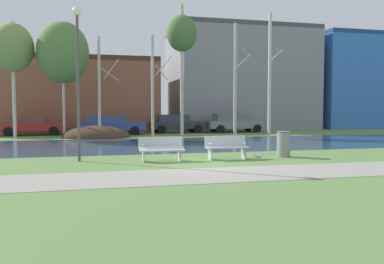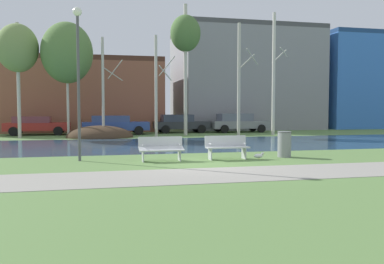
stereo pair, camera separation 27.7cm
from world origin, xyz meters
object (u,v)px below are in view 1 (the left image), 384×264
bench_right (227,147)px  bench_left (161,148)px  streetlamp (78,59)px  trash_bin (284,144)px  parked_hatch_third_dark (176,123)px  parked_wagon_fourth_grey (234,122)px  parked_sedan_second_blue (110,124)px  seagull (259,155)px  parked_van_nearest_red (31,125)px

bench_right → bench_left: bearing=180.0°
streetlamp → trash_bin: bearing=-4.2°
bench_right → trash_bin: (2.38, 0.15, 0.05)m
bench_right → parked_hatch_third_dark: size_ratio=0.37×
streetlamp → parked_wagon_fourth_grey: (11.32, 15.31, -2.84)m
parked_hatch_third_dark → parked_wagon_fourth_grey: bearing=-5.1°
bench_left → trash_bin: size_ratio=1.60×
bench_right → parked_sedan_second_blue: size_ratio=0.33×
bench_right → parked_wagon_fourth_grey: 17.12m
bench_right → parked_sedan_second_blue: parked_sedan_second_blue is taller
trash_bin → parked_wagon_fourth_grey: 16.28m
bench_left → seagull: bench_left is taller
parked_van_nearest_red → streetlamp: bearing=-75.9°
bench_right → parked_van_nearest_red: bearing=119.8°
bench_left → bench_right: bearing=0.0°
bench_left → parked_sedan_second_blue: 15.35m
streetlamp → parked_sedan_second_blue: 14.95m
seagull → parked_van_nearest_red: bearing=122.5°
trash_bin → streetlamp: bearing=175.8°
seagull → streetlamp: bearing=171.7°
seagull → parked_hatch_third_dark: 16.67m
bench_left → trash_bin: 4.84m
parked_van_nearest_red → parked_hatch_third_dark: bearing=2.4°
parked_wagon_fourth_grey → seagull: bearing=-106.5°
parked_wagon_fourth_grey → bench_left: bearing=-117.9°
bench_right → seagull: bearing=-10.8°
parked_van_nearest_red → parked_sedan_second_blue: 5.51m
bench_right → trash_bin: bearing=3.7°
parked_van_nearest_red → parked_wagon_fourth_grey: size_ratio=0.95×
parked_sedan_second_blue → parked_wagon_fourth_grey: parked_wagon_fourth_grey is taller
parked_sedan_second_blue → parked_van_nearest_red: bearing=172.8°
parked_van_nearest_red → parked_wagon_fourth_grey: bearing=0.1°
bench_left → parked_sedan_second_blue: bearing=94.6°
seagull → bench_right: bearing=169.2°
seagull → bench_left: bearing=176.5°
bench_left → parked_wagon_fourth_grey: size_ratio=0.34×
bench_left → seagull: bearing=-3.5°
parked_sedan_second_blue → parked_wagon_fourth_grey: 9.73m
trash_bin → bench_left: bearing=-178.2°
bench_right → streetlamp: size_ratio=0.29×
parked_wagon_fourth_grey → parked_van_nearest_red: bearing=-179.9°
streetlamp → parked_wagon_fourth_grey: 19.25m
seagull → parked_hatch_third_dark: (0.21, 16.66, 0.62)m
bench_right → seagull: bench_right is taller
streetlamp → parked_hatch_third_dark: size_ratio=1.26×
bench_right → parked_van_nearest_red: size_ratio=0.36×
seagull → streetlamp: 7.44m
streetlamp → parked_hatch_third_dark: 17.33m
bench_left → streetlamp: (-2.85, 0.72, 3.16)m
streetlamp → parked_van_nearest_red: size_ratio=1.23×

